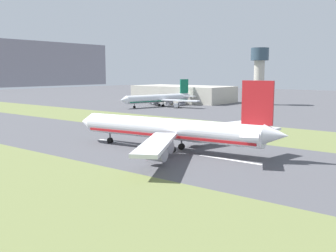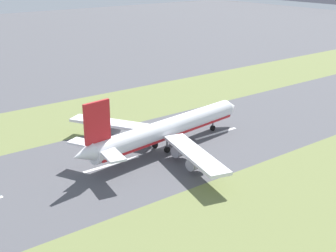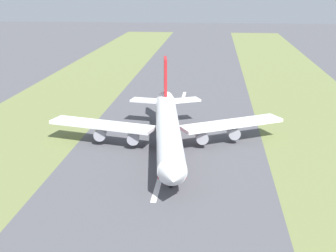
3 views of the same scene
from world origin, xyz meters
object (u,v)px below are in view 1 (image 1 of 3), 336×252
(airplane_parked_apron, at_px, (160,99))
(terminal_building, at_px, (183,94))
(service_truck, at_px, (177,105))
(airplane_main_jet, at_px, (174,130))
(control_tower, at_px, (259,70))

(airplane_parked_apron, bearing_deg, terminal_building, 17.22)
(terminal_building, bearing_deg, airplane_parked_apron, -162.78)
(terminal_building, bearing_deg, service_truck, -147.99)
(airplane_main_jet, xyz_separation_m, airplane_parked_apron, (108.11, 94.06, -0.86))
(airplane_main_jet, distance_m, control_tower, 169.40)
(airplane_main_jet, distance_m, airplane_parked_apron, 143.31)
(airplane_parked_apron, bearing_deg, control_tower, -39.62)
(airplane_main_jet, distance_m, service_truck, 133.10)
(airplane_parked_apron, xyz_separation_m, service_truck, (-1.44, -14.58, -3.49))
(terminal_building, relative_size, service_truck, 11.64)
(terminal_building, height_order, control_tower, control_tower)
(airplane_parked_apron, height_order, service_truck, airplane_parked_apron)
(control_tower, distance_m, service_truck, 65.15)
(airplane_parked_apron, distance_m, service_truck, 15.06)
(terminal_building, bearing_deg, control_tower, -80.81)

